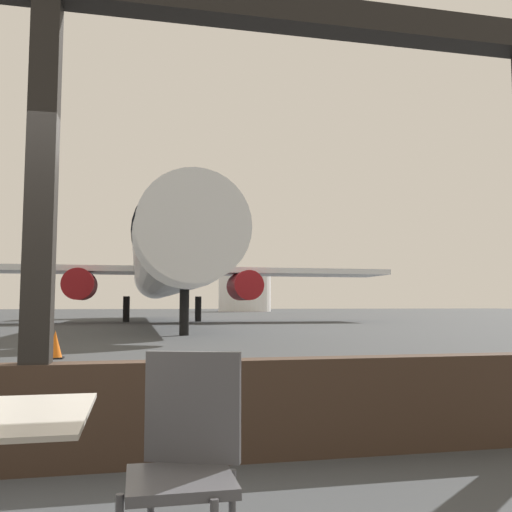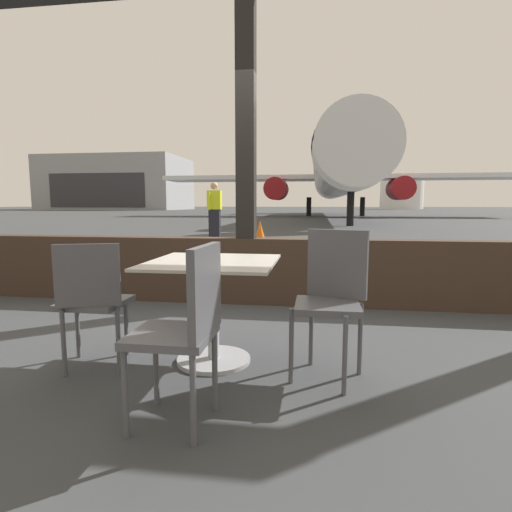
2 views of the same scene
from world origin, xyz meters
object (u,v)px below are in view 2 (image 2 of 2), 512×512
Objects in this scene: dining_table at (213,300)px; cafe_chair_window_left at (187,320)px; cafe_chair_aisle_left at (332,290)px; airplane at (338,173)px; ground_crew_worker at (215,211)px; traffic_cone at (260,230)px; cafe_chair_window_right at (92,295)px; fuel_storage_tank at (402,194)px; distant_hangar at (118,184)px.

cafe_chair_window_left reaches higher than dining_table.
dining_table is 0.94× the size of cafe_chair_window_left.
cafe_chair_aisle_left reaches higher than cafe_chair_window_left.
airplane reaches higher than ground_crew_worker.
airplane reaches higher than traffic_cone.
airplane is 23.19m from traffic_cone.
dining_table is at bearing 18.22° from cafe_chair_window_right.
fuel_storage_tank reaches higher than cafe_chair_window_right.
cafe_chair_aisle_left is at bearing -62.48° from distant_hangar.
airplane reaches higher than cafe_chair_window_right.
airplane is at bearing 81.35° from traffic_cone.
distant_hangar is (-36.90, 73.98, 4.44)m from cafe_chair_window_right.
ground_crew_worker is at bearing 108.51° from cafe_chair_aisle_left.
airplane is 58.90m from fuel_storage_tank.
cafe_chair_aisle_left reaches higher than dining_table.
traffic_cone is at bearing 95.96° from dining_table.
fuel_storage_tank is at bearing 77.85° from cafe_chair_window_right.
fuel_storage_tank is (20.83, 80.38, 2.22)m from ground_crew_worker.
ground_crew_worker reaches higher than dining_table.
ground_crew_worker reaches higher than cafe_chair_window_right.
dining_table is at bearing -101.72° from fuel_storage_tank.
cafe_chair_aisle_left reaches higher than cafe_chair_window_right.
fuel_storage_tank is at bearing 74.06° from airplane.
fuel_storage_tank reaches higher than dining_table.
cafe_chair_window_left is at bearing -93.91° from airplane.
distant_hangar reaches higher than ground_crew_worker.
cafe_chair_window_left is at bearing -34.89° from cafe_chair_window_right.
traffic_cone is at bearing -103.90° from fuel_storage_tank.
traffic_cone is at bearing 91.67° from cafe_chair_window_right.
dining_table is at bearing 95.69° from cafe_chair_window_left.
distant_hangar is 58.41m from fuel_storage_tank.
ground_crew_worker is at bearing -101.08° from airplane.
dining_table is 0.50× the size of ground_crew_worker.
cafe_chair_window_left is 0.10× the size of fuel_storage_tank.
traffic_cone is (-1.06, 10.18, -0.17)m from dining_table.
fuel_storage_tank reaches higher than cafe_chair_window_left.
cafe_chair_window_right is 0.91× the size of cafe_chair_aisle_left.
cafe_chair_aisle_left is at bearing 45.55° from cafe_chair_window_left.
airplane reaches higher than dining_table.
dining_table is 1.46× the size of traffic_cone.
cafe_chair_aisle_left is (0.81, -0.09, 0.12)m from dining_table.
traffic_cone is (-0.30, 10.43, -0.24)m from cafe_chair_window_right.
dining_table is 0.03× the size of distant_hangar.
distant_hangar reaches higher than cafe_chair_window_left.
cafe_chair_aisle_left is at bearing -6.60° from dining_table.
cafe_chair_window_right is 1.58m from cafe_chair_aisle_left.
cafe_chair_window_right is 33.41m from airplane.
fuel_storage_tank is at bearing 78.28° from dining_table.
cafe_chair_aisle_left is at bearing 5.66° from cafe_chair_window_right.
airplane is at bearing 84.57° from cafe_chair_window_right.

